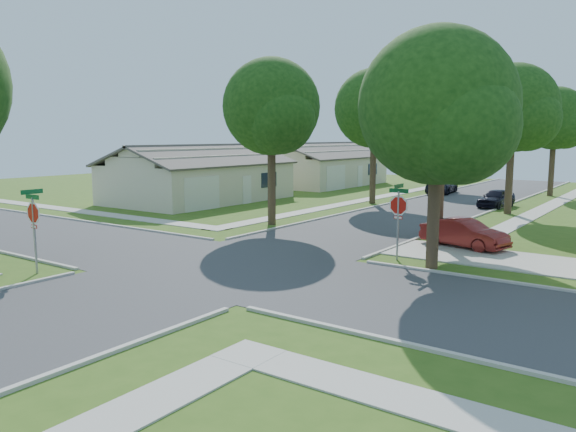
% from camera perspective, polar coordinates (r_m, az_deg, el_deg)
% --- Properties ---
extents(ground, '(100.00, 100.00, 0.00)m').
position_cam_1_polar(ground, '(21.05, -6.28, -5.12)').
color(ground, '#355617').
rests_on(ground, ground).
extents(road_ns, '(7.00, 100.00, 0.02)m').
position_cam_1_polar(road_ns, '(21.05, -6.28, -5.10)').
color(road_ns, '#333335').
rests_on(road_ns, ground).
extents(sidewalk_ne, '(1.20, 40.00, 0.04)m').
position_cam_1_polar(sidewalk_ne, '(42.21, 24.91, 0.85)').
color(sidewalk_ne, '#9E9B91').
rests_on(sidewalk_ne, ground).
extents(sidewalk_nw, '(1.20, 40.00, 0.04)m').
position_cam_1_polar(sidewalk_nw, '(46.00, 9.83, 2.02)').
color(sidewalk_nw, '#9E9B91').
rests_on(sidewalk_nw, ground).
extents(driveway, '(8.80, 3.60, 0.05)m').
position_cam_1_polar(driveway, '(23.57, 20.57, -4.10)').
color(driveway, '#9E9B91').
rests_on(driveway, ground).
extents(stop_sign_sw, '(1.05, 0.80, 2.98)m').
position_cam_1_polar(stop_sign_sw, '(21.39, -24.44, -0.06)').
color(stop_sign_sw, gray).
rests_on(stop_sign_sw, ground).
extents(stop_sign_ne, '(1.05, 0.80, 2.98)m').
position_cam_1_polar(stop_sign_ne, '(22.06, 11.15, 0.75)').
color(stop_sign_ne, gray).
rests_on(stop_sign_ne, ground).
extents(tree_e_near, '(4.97, 4.80, 8.28)m').
position_cam_1_polar(tree_e_near, '(25.86, 15.49, 9.69)').
color(tree_e_near, '#38281C').
rests_on(tree_e_near, ground).
extents(tree_e_mid, '(5.59, 5.40, 9.21)m').
position_cam_1_polar(tree_e_mid, '(37.37, 21.98, 9.76)').
color(tree_e_mid, '#38281C').
rests_on(tree_e_mid, ground).
extents(tree_e_far, '(5.17, 5.00, 8.72)m').
position_cam_1_polar(tree_e_far, '(50.07, 25.53, 8.67)').
color(tree_e_far, '#38281C').
rests_on(tree_e_far, ground).
extents(tree_w_near, '(5.38, 5.20, 8.97)m').
position_cam_1_polar(tree_w_near, '(30.44, -1.61, 10.58)').
color(tree_w_near, '#38281C').
rests_on(tree_w_near, ground).
extents(tree_w_mid, '(5.80, 5.60, 9.56)m').
position_cam_1_polar(tree_w_mid, '(40.66, 8.82, 10.39)').
color(tree_w_mid, '#38281C').
rests_on(tree_w_mid, ground).
extents(tree_w_far, '(4.76, 4.60, 8.04)m').
position_cam_1_polar(tree_w_far, '(52.56, 15.26, 8.59)').
color(tree_w_far, '#38281C').
rests_on(tree_w_far, ground).
extents(tree_ne_corner, '(5.80, 5.60, 8.66)m').
position_cam_1_polar(tree_ne_corner, '(20.81, 15.07, 10.02)').
color(tree_ne_corner, '#38281C').
rests_on(tree_ne_corner, ground).
extents(house_nw_near, '(8.42, 13.60, 4.23)m').
position_cam_1_polar(house_nw_near, '(42.51, -8.95, 3.58)').
color(house_nw_near, beige).
rests_on(house_nw_near, ground).
extents(house_nw_far, '(8.42, 13.60, 4.23)m').
position_cam_1_polar(house_nw_far, '(55.89, 3.37, 4.72)').
color(house_nw_far, beige).
rests_on(house_nw_far, ground).
extents(car_driveway, '(4.02, 2.23, 1.25)m').
position_cam_1_polar(car_driveway, '(25.50, 17.46, -1.68)').
color(car_driveway, maroon).
rests_on(car_driveway, ground).
extents(car_curb_east, '(1.93, 3.85, 1.26)m').
position_cam_1_polar(car_curb_east, '(40.74, 20.40, 1.72)').
color(car_curb_east, black).
rests_on(car_curb_east, ground).
extents(car_curb_west, '(2.41, 4.88, 1.36)m').
position_cam_1_polar(car_curb_west, '(49.23, 15.34, 3.02)').
color(car_curb_west, black).
rests_on(car_curb_west, ground).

